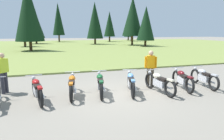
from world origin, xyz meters
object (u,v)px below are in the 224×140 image
(motorcycle_red, at_px, (37,90))
(motorcycle_british_green, at_px, (100,84))
(rider_in_hivis_vest, at_px, (3,71))
(motorcycle_silver, at_px, (204,77))
(motorcycle_cream, at_px, (159,82))
(motorcycle_orange, at_px, (72,85))
(rider_near_row_end, at_px, (151,66))
(motorcycle_maroon, at_px, (182,79))
(motorcycle_sky_blue, at_px, (131,82))

(motorcycle_red, height_order, motorcycle_british_green, same)
(rider_in_hivis_vest, bearing_deg, motorcycle_silver, -10.82)
(motorcycle_red, xyz_separation_m, rider_in_hivis_vest, (-1.32, 1.43, 0.51))
(motorcycle_cream, height_order, rider_in_hivis_vest, rider_in_hivis_vest)
(motorcycle_orange, xyz_separation_m, motorcycle_cream, (3.50, -0.60, 0.00))
(motorcycle_orange, xyz_separation_m, rider_near_row_end, (3.58, 0.32, 0.51))
(motorcycle_maroon, bearing_deg, rider_in_hivis_vest, 167.21)
(motorcycle_silver, bearing_deg, rider_near_row_end, 162.82)
(motorcycle_maroon, bearing_deg, motorcycle_orange, 174.63)
(motorcycle_sky_blue, relative_size, motorcycle_maroon, 0.98)
(motorcycle_sky_blue, bearing_deg, motorcycle_red, 178.77)
(motorcycle_cream, xyz_separation_m, motorcycle_maroon, (1.25, 0.16, 0.00))
(motorcycle_british_green, distance_m, rider_in_hivis_vest, 3.97)
(motorcycle_silver, bearing_deg, rider_in_hivis_vest, 169.18)
(motorcycle_british_green, height_order, rider_near_row_end, rider_near_row_end)
(motorcycle_orange, bearing_deg, motorcycle_red, -170.95)
(motorcycle_sky_blue, xyz_separation_m, motorcycle_maroon, (2.38, -0.16, 0.00))
(motorcycle_maroon, bearing_deg, motorcycle_british_green, 174.20)
(motorcycle_sky_blue, distance_m, rider_in_hivis_vest, 5.22)
(motorcycle_maroon, distance_m, rider_in_hivis_vest, 7.55)
(motorcycle_cream, xyz_separation_m, rider_near_row_end, (0.08, 0.92, 0.51))
(motorcycle_sky_blue, xyz_separation_m, rider_in_hivis_vest, (-4.97, 1.50, 0.51))
(motorcycle_red, height_order, motorcycle_silver, same)
(motorcycle_sky_blue, bearing_deg, motorcycle_maroon, -3.92)
(motorcycle_british_green, relative_size, motorcycle_maroon, 1.00)
(motorcycle_cream, bearing_deg, motorcycle_sky_blue, 164.14)
(rider_near_row_end, bearing_deg, rider_in_hivis_vest, 171.69)
(motorcycle_red, relative_size, motorcycle_sky_blue, 1.02)
(motorcycle_orange, distance_m, rider_in_hivis_vest, 2.92)
(rider_in_hivis_vest, bearing_deg, motorcycle_british_green, -19.27)
(motorcycle_british_green, xyz_separation_m, motorcycle_maroon, (3.64, -0.37, 0.00))
(motorcycle_orange, distance_m, motorcycle_sky_blue, 2.39)
(motorcycle_orange, distance_m, rider_near_row_end, 3.63)
(motorcycle_silver, distance_m, rider_in_hivis_vest, 8.71)
(motorcycle_silver, bearing_deg, motorcycle_red, 178.37)
(motorcycle_orange, xyz_separation_m, motorcycle_maroon, (4.75, -0.45, 0.00))
(motorcycle_orange, relative_size, motorcycle_maroon, 1.01)
(motorcycle_maroon, bearing_deg, motorcycle_sky_blue, 176.08)
(rider_in_hivis_vest, bearing_deg, motorcycle_orange, -25.14)
(motorcycle_british_green, relative_size, motorcycle_cream, 0.99)
(motorcycle_silver, height_order, rider_in_hivis_vest, rider_in_hivis_vest)
(rider_near_row_end, relative_size, rider_in_hivis_vest, 1.00)
(motorcycle_orange, relative_size, motorcycle_silver, 1.00)
(motorcycle_maroon, height_order, rider_near_row_end, rider_near_row_end)
(motorcycle_sky_blue, height_order, motorcycle_cream, same)
(motorcycle_british_green, distance_m, motorcycle_cream, 2.45)
(motorcycle_sky_blue, bearing_deg, motorcycle_silver, -2.05)
(motorcycle_orange, relative_size, motorcycle_cream, 0.99)
(motorcycle_red, xyz_separation_m, motorcycle_orange, (1.29, 0.20, 0.00))
(motorcycle_silver, relative_size, rider_in_hivis_vest, 1.25)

